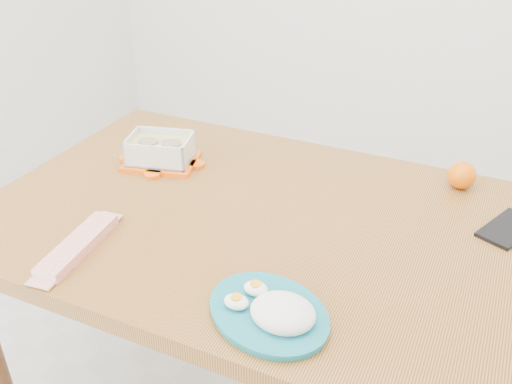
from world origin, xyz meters
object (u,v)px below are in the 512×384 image
at_px(food_container, 161,150).
at_px(smartphone, 508,228).
at_px(dining_table, 256,250).
at_px(rice_plate, 273,310).
at_px(orange_fruit, 462,175).

xyz_separation_m(food_container, smartphone, (0.84, 0.08, -0.03)).
height_order(dining_table, rice_plate, rice_plate).
xyz_separation_m(rice_plate, smartphone, (0.33, 0.48, -0.02)).
bearing_deg(smartphone, dining_table, -138.27).
xyz_separation_m(food_container, orange_fruit, (0.72, 0.22, -0.00)).
distance_m(food_container, smartphone, 0.85).
bearing_deg(rice_plate, smartphone, 76.88).
xyz_separation_m(dining_table, smartphone, (0.51, 0.19, 0.10)).
height_order(rice_plate, smartphone, rice_plate).
distance_m(dining_table, rice_plate, 0.36).
xyz_separation_m(dining_table, rice_plate, (0.18, -0.29, 0.12)).
relative_size(orange_fruit, smartphone, 0.44).
relative_size(dining_table, rice_plate, 4.18).
height_order(food_container, orange_fruit, food_container).
relative_size(food_container, smartphone, 1.40).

